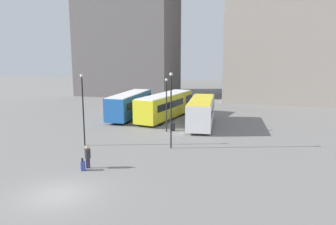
{
  "coord_description": "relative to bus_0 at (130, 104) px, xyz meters",
  "views": [
    {
      "loc": [
        10.88,
        -15.21,
        8.03
      ],
      "look_at": [
        1.97,
        16.29,
        2.03
      ],
      "focal_mm": 35.0,
      "sensor_mm": 36.0,
      "label": 1
    }
  ],
  "objects": [
    {
      "name": "bus_2",
      "position": [
        9.47,
        -2.26,
        -0.03
      ],
      "size": [
        3.49,
        9.79,
        3.01
      ],
      "rotation": [
        0.0,
        0.0,
        1.68
      ],
      "color": "silver",
      "rests_on": "ground_plane"
    },
    {
      "name": "traveler",
      "position": [
        4.19,
        -17.99,
        -0.69
      ],
      "size": [
        0.53,
        0.53,
        1.63
      ],
      "rotation": [
        0.0,
        0.0,
        1.9
      ],
      "color": "#382D4C",
      "rests_on": "ground_plane"
    },
    {
      "name": "building_block_right",
      "position": [
        22.24,
        22.1,
        13.91
      ],
      "size": [
        24.99,
        14.46,
        31.14
      ],
      "color": "gray",
      "rests_on": "ground_plane"
    },
    {
      "name": "bus_0",
      "position": [
        0.0,
        0.0,
        0.0
      ],
      "size": [
        2.7,
        10.07,
        3.05
      ],
      "rotation": [
        0.0,
        0.0,
        1.59
      ],
      "color": "#1E56A3",
      "rests_on": "ground_plane"
    },
    {
      "name": "trash_bin",
      "position": [
        6.99,
        -5.43,
        -1.24
      ],
      "size": [
        0.52,
        0.52,
        0.85
      ],
      "color": "black",
      "rests_on": "ground_plane"
    },
    {
      "name": "ground_plane",
      "position": [
        4.74,
        -22.44,
        -1.66
      ],
      "size": [
        160.0,
        160.0,
        0.0
      ],
      "primitive_type": "plane",
      "color": "slate"
    },
    {
      "name": "suitcase",
      "position": [
        4.09,
        -18.5,
        -1.33
      ],
      "size": [
        0.33,
        0.39,
        0.93
      ],
      "rotation": [
        0.0,
        0.0,
        1.9
      ],
      "color": "#334CB2",
      "rests_on": "ground_plane"
    },
    {
      "name": "bus_1",
      "position": [
        4.56,
        0.38,
        0.01
      ],
      "size": [
        4.39,
        11.4,
        3.06
      ],
      "rotation": [
        0.0,
        0.0,
        1.4
      ],
      "color": "gold",
      "rests_on": "ground_plane"
    },
    {
      "name": "lamp_post_2",
      "position": [
        6.52,
        -6.08,
        1.58
      ],
      "size": [
        0.28,
        0.28,
        5.49
      ],
      "color": "black",
      "rests_on": "ground_plane"
    },
    {
      "name": "lamp_post_0",
      "position": [
        8.53,
        -11.68,
        2.07
      ],
      "size": [
        0.28,
        0.28,
        6.43
      ],
      "color": "black",
      "rests_on": "ground_plane"
    },
    {
      "name": "lamp_post_1",
      "position": [
        1.02,
        -12.92,
        1.97
      ],
      "size": [
        0.28,
        0.28,
        6.24
      ],
      "color": "black",
      "rests_on": "ground_plane"
    }
  ]
}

